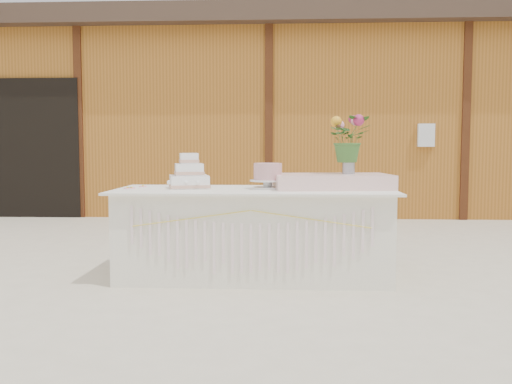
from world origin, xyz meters
TOP-DOWN VIEW (x-y plane):
  - ground at (0.00, 0.00)m, footprint 80.00×80.00m
  - barn at (-0.01, 5.99)m, footprint 12.60×4.60m
  - cake_table at (0.00, -0.00)m, footprint 2.40×1.00m
  - wedding_cake at (-0.58, 0.07)m, footprint 0.42×0.42m
  - pink_cake_stand at (0.12, 0.02)m, footprint 0.31×0.31m
  - satin_runner at (0.67, 0.09)m, footprint 1.06×0.69m
  - flower_vase at (0.82, 0.16)m, footprint 0.11×0.11m
  - bouquet at (0.82, 0.16)m, footprint 0.40×0.36m
  - loose_flowers at (-1.04, 0.06)m, footprint 0.17×0.35m

SIDE VIEW (x-z plane):
  - ground at x=0.00m, z-range 0.00..0.00m
  - cake_table at x=0.00m, z-range 0.00..0.77m
  - loose_flowers at x=-1.04m, z-range 0.77..0.79m
  - satin_runner at x=0.67m, z-range 0.77..0.90m
  - wedding_cake at x=-0.58m, z-range 0.72..1.03m
  - pink_cake_stand at x=0.12m, z-range 0.78..1.01m
  - flower_vase at x=0.82m, z-range 0.90..1.05m
  - bouquet at x=0.82m, z-range 1.05..1.45m
  - barn at x=-0.01m, z-range 0.03..3.33m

